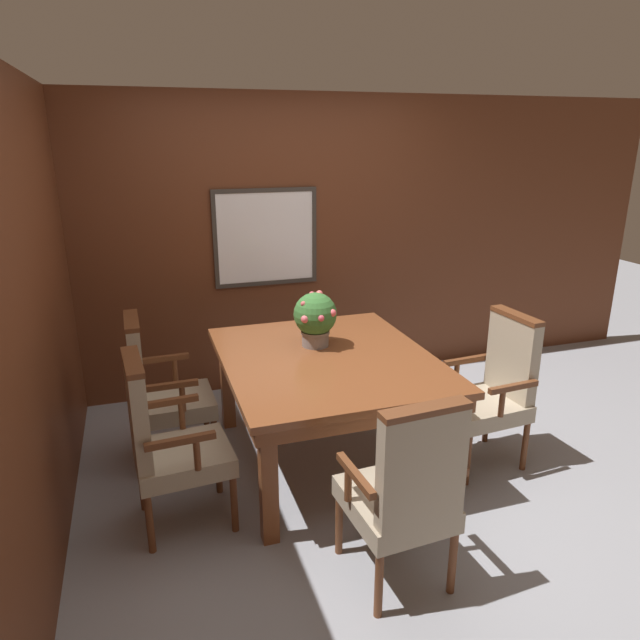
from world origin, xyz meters
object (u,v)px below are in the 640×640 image
(chair_head_near, at_px, (405,490))
(chair_right_near, at_px, (493,387))
(chair_left_near, at_px, (166,440))
(dining_table, at_px, (327,370))
(potted_plant, at_px, (315,317))
(chair_left_far, at_px, (159,388))

(chair_head_near, bearing_deg, chair_right_near, -144.77)
(chair_right_near, height_order, chair_left_near, same)
(dining_table, relative_size, chair_right_near, 1.52)
(chair_head_near, bearing_deg, potted_plant, -93.78)
(chair_left_far, bearing_deg, dining_table, -108.90)
(dining_table, relative_size, chair_left_near, 1.52)
(chair_left_near, bearing_deg, potted_plant, -64.99)
(dining_table, xyz_separation_m, chair_left_near, (-1.05, -0.37, -0.13))
(chair_left_far, distance_m, potted_plant, 1.13)
(dining_table, bearing_deg, potted_plant, 93.75)
(chair_left_far, relative_size, chair_left_near, 1.00)
(dining_table, bearing_deg, chair_right_near, -17.64)
(chair_right_near, xyz_separation_m, chair_left_far, (-2.10, 0.67, 0.00))
(chair_head_near, bearing_deg, chair_left_near, -42.06)
(chair_head_near, distance_m, chair_right_near, 1.36)
(chair_left_near, xyz_separation_m, potted_plant, (1.04, 0.58, 0.42))
(chair_left_far, distance_m, chair_left_near, 0.70)
(chair_right_near, distance_m, potted_plant, 1.26)
(chair_left_far, xyz_separation_m, potted_plant, (1.04, -0.12, 0.42))
(chair_left_near, height_order, potted_plant, potted_plant)
(chair_right_near, distance_m, chair_left_near, 2.10)
(dining_table, bearing_deg, chair_left_far, 162.34)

